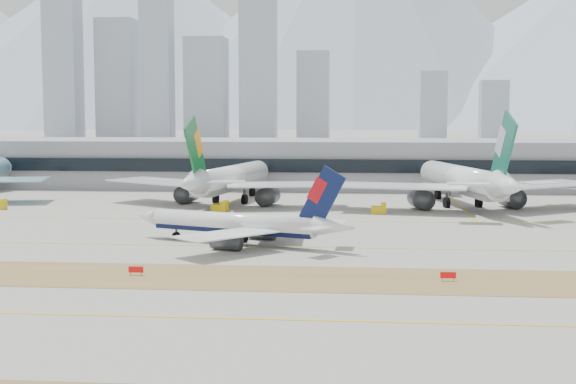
# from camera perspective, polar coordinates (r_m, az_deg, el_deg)

# --- Properties ---
(ground) EXTENTS (3000.00, 3000.00, 0.00)m
(ground) POSITION_cam_1_polar(r_m,az_deg,el_deg) (146.72, 0.71, -3.62)
(ground) COLOR gray
(ground) RESTS_ON ground
(apron_markings) EXTENTS (360.00, 122.22, 0.06)m
(apron_markings) POSITION_cam_1_polar(r_m,az_deg,el_deg) (94.12, -1.90, -8.86)
(apron_markings) COLOR olive
(apron_markings) RESTS_ON ground
(taxiing_airliner) EXTENTS (42.83, 36.26, 14.97)m
(taxiing_airliner) POSITION_cam_1_polar(r_m,az_deg,el_deg) (144.28, -3.36, -2.33)
(taxiing_airliner) COLOR white
(taxiing_airliner) RESTS_ON ground
(widebody_eva) EXTENTS (64.68, 64.07, 23.41)m
(widebody_eva) POSITION_cam_1_polar(r_m,az_deg,el_deg) (209.15, -4.25, 0.85)
(widebody_eva) COLOR white
(widebody_eva) RESTS_ON ground
(widebody_cathay) EXTENTS (67.17, 66.83, 24.54)m
(widebody_cathay) POSITION_cam_1_polar(r_m,az_deg,el_deg) (204.15, 12.46, 0.71)
(widebody_cathay) COLOR white
(widebody_cathay) RESTS_ON ground
(terminal) EXTENTS (280.00, 43.10, 15.00)m
(terminal) POSITION_cam_1_polar(r_m,az_deg,el_deg) (259.95, 2.70, 2.08)
(terminal) COLOR gray
(terminal) RESTS_ON ground
(hold_sign_left) EXTENTS (2.20, 0.15, 1.35)m
(hold_sign_left) POSITION_cam_1_polar(r_m,az_deg,el_deg) (119.15, -10.76, -5.45)
(hold_sign_left) COLOR red
(hold_sign_left) RESTS_ON ground
(hold_sign_right) EXTENTS (2.20, 0.15, 1.35)m
(hold_sign_right) POSITION_cam_1_polar(r_m,az_deg,el_deg) (115.30, 11.32, -5.83)
(hold_sign_right) COLOR red
(hold_sign_right) RESTS_ON ground
(gse_c) EXTENTS (3.55, 2.00, 2.60)m
(gse_c) POSITION_cam_1_polar(r_m,az_deg,el_deg) (189.55, 6.51, -1.23)
(gse_c) COLOR #E1BB0B
(gse_c) RESTS_ON ground
(gse_b) EXTENTS (3.55, 2.00, 2.60)m
(gse_b) POSITION_cam_1_polar(r_m,az_deg,el_deg) (194.20, -4.73, -1.05)
(gse_b) COLOR #E1BB0B
(gse_b) RESTS_ON ground
(gse_extra) EXTENTS (3.55, 2.00, 2.60)m
(gse_extra) POSITION_cam_1_polar(r_m,az_deg,el_deg) (192.23, -4.91, -1.12)
(gse_extra) COLOR #E1BB0B
(gse_extra) RESTS_ON ground
(city_skyline) EXTENTS (342.00, 49.80, 140.00)m
(city_skyline) POSITION_cam_1_polar(r_m,az_deg,el_deg) (609.91, -6.02, 8.06)
(city_skyline) COLOR #9DA5B3
(city_skyline) RESTS_ON ground
(mountain_ridge) EXTENTS (2830.00, 1120.00, 470.00)m
(mountain_ridge) POSITION_cam_1_polar(r_m,az_deg,el_deg) (1556.73, 6.11, 11.43)
(mountain_ridge) COLOR #9EA8B7
(mountain_ridge) RESTS_ON ground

